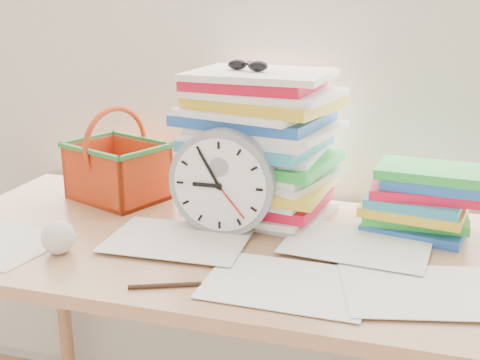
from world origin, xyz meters
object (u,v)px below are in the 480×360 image
(paper_stack, at_px, (261,145))
(desk, at_px, (219,268))
(book_stack, at_px, (422,200))
(basket, at_px, (117,154))
(clock, at_px, (223,182))

(paper_stack, bearing_deg, desk, -104.30)
(paper_stack, xyz_separation_m, book_stack, (0.40, -0.01, -0.10))
(book_stack, bearing_deg, basket, 178.66)
(book_stack, height_order, basket, basket)
(desk, relative_size, paper_stack, 3.79)
(paper_stack, relative_size, basket, 1.45)
(desk, distance_m, basket, 0.46)
(basket, bearing_deg, paper_stack, 21.07)
(paper_stack, relative_size, clock, 1.46)
(desk, xyz_separation_m, book_stack, (0.45, 0.18, 0.16))
(desk, height_order, clock, clock)
(book_stack, bearing_deg, desk, -158.14)
(paper_stack, relative_size, book_stack, 1.36)
(paper_stack, height_order, clock, paper_stack)
(desk, relative_size, clock, 5.54)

